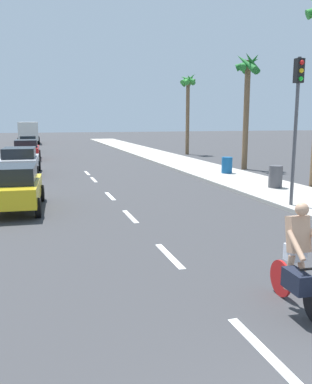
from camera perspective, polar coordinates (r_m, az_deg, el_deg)
ground_plane at (r=22.15m, az=-8.98°, el=1.93°), size 160.00×160.00×0.00m
sidewalk_strip at (r=25.95m, az=6.29°, el=3.35°), size 3.60×80.00×0.14m
lane_stripe_1 at (r=6.18m, az=14.77°, el=-20.63°), size 0.16×1.80×0.01m
lane_stripe_2 at (r=9.55m, az=1.89°, el=-8.95°), size 0.16×1.80×0.01m
lane_stripe_3 at (r=13.31m, az=-3.65°, el=-3.44°), size 0.16×1.80×0.01m
lane_stripe_4 at (r=16.86m, az=-6.49°, el=-0.57°), size 0.16×1.80×0.01m
lane_stripe_5 at (r=21.59m, az=-8.78°, el=1.74°), size 0.16×1.80×0.01m
lane_stripe_6 at (r=24.33m, az=-9.68°, el=2.66°), size 0.16×1.80×0.01m
cyclist at (r=7.10m, az=19.35°, el=-9.37°), size 0.63×1.71×1.82m
parked_car_yellow at (r=14.89m, az=-19.30°, el=0.73°), size 2.03×4.03×1.57m
parked_car_silver at (r=24.38m, az=-18.63°, el=4.27°), size 2.29×4.68×1.57m
parked_car_red at (r=33.51m, az=-17.79°, el=5.79°), size 2.13×4.48×1.57m
parked_car_teal at (r=41.40m, az=-17.64°, el=6.54°), size 1.96×3.89×1.57m
delivery_truck at (r=55.56m, az=-17.54°, el=8.05°), size 2.69×6.24×2.80m
palm_tree_far at (r=26.40m, az=12.78°, el=14.94°), size 1.71×1.78×7.28m
palm_tree_distant at (r=37.02m, az=4.53°, el=14.04°), size 1.66×1.67×7.29m
traffic_signal at (r=14.89m, az=19.26°, el=11.45°), size 0.28×0.33×5.20m
trash_bin_near at (r=18.76m, az=16.49°, el=2.09°), size 0.60×0.60×0.98m
trash_bin_far at (r=23.21m, az=9.97°, el=3.75°), size 0.60×0.60×0.90m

